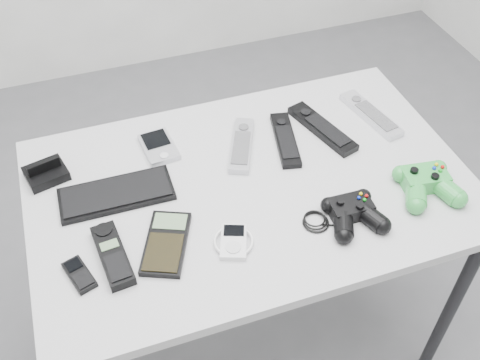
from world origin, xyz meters
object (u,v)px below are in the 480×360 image
object	(u,v)px
mobile_phone	(79,275)
remote_black_a	(322,128)
cordless_handset	(113,255)
pda_keyboard	(116,194)
mp3_player	(234,241)
desk	(250,201)
calculator	(166,243)
controller_black	(353,212)
remote_silver_a	(242,145)
remote_silver_b	(371,114)
controller_green	(427,182)
pda	(159,147)
remote_black_b	(285,139)

from	to	relation	value
mobile_phone	remote_black_a	bearing A→B (deg)	3.18
mobile_phone	cordless_handset	size ratio (longest dim) A/B	0.53
pda_keyboard	mp3_player	bearing A→B (deg)	-45.40
desk	calculator	xyz separation A→B (m)	(-0.24, -0.12, 0.07)
remote_black_a	mobile_phone	bearing A→B (deg)	-175.31
desk	mp3_player	xyz separation A→B (m)	(-0.10, -0.16, 0.07)
pda_keyboard	controller_black	xyz separation A→B (m)	(0.50, -0.25, 0.01)
remote_silver_a	remote_silver_b	bearing A→B (deg)	24.56
calculator	controller_black	xyz separation A→B (m)	(0.42, -0.06, 0.01)
pda_keyboard	desk	bearing A→B (deg)	-10.71
remote_silver_a	controller_green	distance (m)	0.47
desk	controller_black	xyz separation A→B (m)	(0.18, -0.18, 0.08)
desk	pda_keyboard	world-z (taller)	pda_keyboard
pda_keyboard	controller_green	distance (m)	0.74
pda_keyboard	mobile_phone	distance (m)	0.23
remote_silver_a	mobile_phone	size ratio (longest dim) A/B	2.21
cordless_handset	mp3_player	bearing A→B (deg)	-15.99
mp3_player	controller_black	xyz separation A→B (m)	(0.28, -0.02, 0.01)
remote_black_a	cordless_handset	bearing A→B (deg)	-174.89
pda	mobile_phone	distance (m)	0.42
remote_silver_b	controller_green	xyz separation A→B (m)	(-0.01, -0.29, 0.01)
pda	calculator	size ratio (longest dim) A/B	0.70
remote_black_a	pda	bearing A→B (deg)	154.11
pda_keyboard	pda	bearing A→B (deg)	44.87
pda_keyboard	pda	xyz separation A→B (m)	(0.13, 0.13, 0.00)
remote_silver_a	remote_black_a	distance (m)	0.22
calculator	mp3_player	size ratio (longest dim) A/B	1.84
desk	remote_silver_b	world-z (taller)	remote_silver_b
remote_black_a	remote_silver_a	bearing A→B (deg)	161.76
pda	cordless_handset	size ratio (longest dim) A/B	0.71
pda_keyboard	remote_black_b	distance (m)	0.46
remote_silver_a	desk	bearing A→B (deg)	-75.41
remote_silver_a	remote_black_a	size ratio (longest dim) A/B	0.88
pda_keyboard	remote_silver_a	bearing A→B (deg)	11.68
pda	cordless_handset	distance (m)	0.35
pda_keyboard	pda	world-z (taller)	pda
remote_silver_a	controller_green	xyz separation A→B (m)	(0.37, -0.29, 0.01)
pda_keyboard	remote_silver_b	bearing A→B (deg)	6.31
pda_keyboard	pda	distance (m)	0.18
remote_black_a	calculator	size ratio (longest dim) A/B	1.31
calculator	mp3_player	world-z (taller)	same
remote_black_a	mp3_player	bearing A→B (deg)	-156.97
desk	controller_green	size ratio (longest dim) A/B	6.70
remote_black_a	mp3_player	distance (m)	0.45
pda	remote_black_b	xyz separation A→B (m)	(0.32, -0.08, 0.00)
mobile_phone	mp3_player	xyz separation A→B (m)	(0.33, -0.02, 0.00)
calculator	controller_green	size ratio (longest dim) A/B	1.09
remote_black_b	remote_silver_b	distance (m)	0.26
remote_black_b	mobile_phone	bearing A→B (deg)	-143.71
remote_silver_a	remote_black_b	world-z (taller)	remote_silver_a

